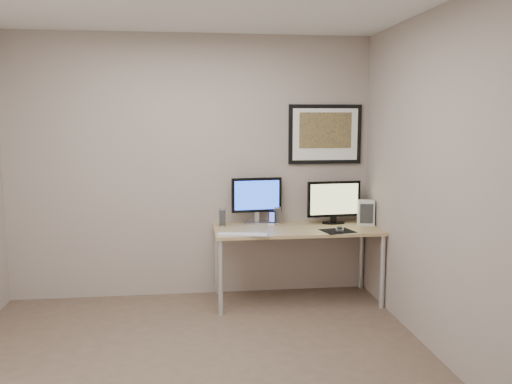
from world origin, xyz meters
TOP-DOWN VIEW (x-y plane):
  - floor at (0.00, 0.00)m, footprint 3.60×3.60m
  - room at (0.00, 0.45)m, footprint 3.60×3.60m
  - desk at (1.00, 1.35)m, footprint 1.60×0.70m
  - framed_art at (1.35, 1.68)m, footprint 0.75×0.04m
  - monitor_large at (0.64, 1.61)m, footprint 0.51×0.19m
  - monitor_tv at (1.41, 1.51)m, footprint 0.55×0.15m
  - speaker_left at (0.29, 1.51)m, footprint 0.07×0.07m
  - speaker_right at (0.85, 1.57)m, footprint 0.08×0.08m
  - phone_dock at (0.78, 1.53)m, footprint 0.08×0.08m
  - keyboard at (0.44, 1.07)m, footprint 0.48×0.22m
  - mousepad at (1.35, 1.14)m, footprint 0.33×0.31m
  - mouse at (1.37, 1.16)m, footprint 0.09×0.13m
  - fan_unit at (1.71, 1.41)m, footprint 0.18×0.15m

SIDE VIEW (x-z plane):
  - floor at x=0.00m, z-range 0.00..0.00m
  - desk at x=1.00m, z-range 0.30..1.03m
  - mousepad at x=1.35m, z-range 0.73..0.73m
  - keyboard at x=0.44m, z-range 0.73..0.75m
  - mouse at x=1.37m, z-range 0.73..0.77m
  - phone_dock at x=0.78m, z-range 0.73..0.87m
  - speaker_right at x=0.85m, z-range 0.73..0.90m
  - speaker_left at x=0.29m, z-range 0.73..0.91m
  - fan_unit at x=1.71m, z-range 0.73..0.98m
  - monitor_tv at x=1.41m, z-range 0.74..1.17m
  - monitor_large at x=0.64m, z-range 0.76..1.22m
  - framed_art at x=1.35m, z-range 1.32..1.92m
  - room at x=0.00m, z-range -0.16..3.44m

